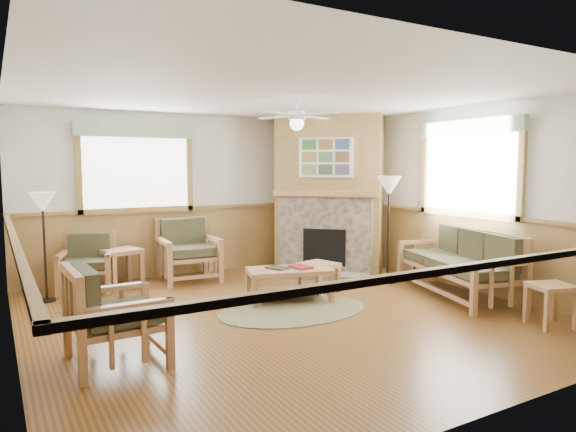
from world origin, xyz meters
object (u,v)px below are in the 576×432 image
end_table_chairs (122,268)px  coffee_table (289,285)px  armchair_back_right (188,250)px  armchair_left (117,313)px  armchair_back_left (87,263)px  sofa (457,263)px  footstool (318,277)px  floor_lamp_right (388,229)px  floor_lamp_left (45,247)px  end_table_sofa (551,305)px

end_table_chairs → coffee_table: bearing=-48.6°
armchair_back_right → armchair_left: size_ratio=1.06×
armchair_back_left → coffee_table: size_ratio=0.74×
sofa → footstool: size_ratio=4.13×
armchair_left → footstool: (3.12, 1.31, -0.25)m
floor_lamp_right → end_table_chairs: bearing=154.0°
footstool → floor_lamp_right: bearing=-0.7°
floor_lamp_left → armchair_left: bearing=-82.2°
armchair_back_left → sofa: bearing=-14.3°
armchair_left → end_table_chairs: bearing=-15.1°
armchair_left → floor_lamp_right: size_ratio=0.55×
armchair_back_right → footstool: (1.38, -1.70, -0.28)m
armchair_left → floor_lamp_right: floor_lamp_right is taller
armchair_back_left → footstool: bearing=-13.0°
end_table_chairs → floor_lamp_right: (3.72, -1.81, 0.56)m
armchair_left → end_table_chairs: (0.71, 3.10, -0.17)m
sofa → footstool: (-1.61, 1.14, -0.25)m
sofa → floor_lamp_left: size_ratio=1.36×
footstool → end_table_chairs: bearing=143.3°
end_table_chairs → footstool: (2.41, -1.79, -0.08)m
sofa → armchair_back_right: bearing=-117.7°
armchair_back_right → floor_lamp_left: (-2.12, -0.29, 0.26)m
end_table_chairs → floor_lamp_right: floor_lamp_right is taller
armchair_left → coffee_table: 2.73m
sofa → armchair_left: size_ratio=2.20×
end_table_chairs → armchair_back_left: bearing=180.0°
coffee_table → floor_lamp_left: size_ratio=0.75×
armchair_left → floor_lamp_left: bearing=5.6°
armchair_left → end_table_sofa: (4.54, -1.39, -0.22)m
sofa → armchair_back_left: size_ratio=2.46×
armchair_back_left → armchair_left: size_ratio=0.89×
sofa → coffee_table: size_ratio=1.81×
footstool → floor_lamp_right: 1.46m
armchair_back_right → coffee_table: (0.76, -1.93, -0.27)m
armchair_back_left → armchair_left: 3.11m
footstool → coffee_table: bearing=-159.5°
sofa → floor_lamp_right: size_ratio=1.20×
coffee_table → armchair_back_left: bearing=154.7°
armchair_back_right → floor_lamp_left: size_ratio=0.66×
coffee_table → end_table_chairs: 2.70m
armchair_back_left → floor_lamp_right: 4.61m
armchair_left → floor_lamp_right: bearing=-75.9°
footstool → floor_lamp_left: 3.80m
armchair_left → end_table_chairs: armchair_left is taller
armchair_back_left → end_table_sofa: bearing=-27.3°
coffee_table → floor_lamp_left: (-2.87, 1.65, 0.52)m
armchair_back_left → end_table_chairs: bearing=18.7°
armchair_back_left → end_table_chairs: 0.51m
end_table_chairs → footstool: bearing=-36.7°
armchair_left → footstool: size_ratio=1.88×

